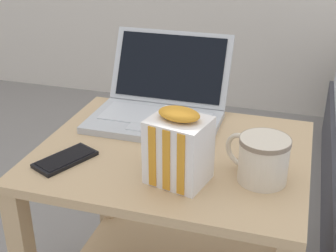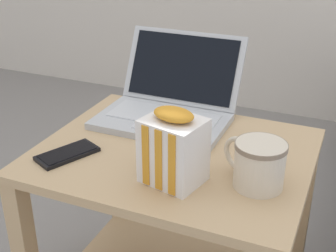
{
  "view_description": "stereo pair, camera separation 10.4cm",
  "coord_description": "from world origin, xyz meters",
  "px_view_note": "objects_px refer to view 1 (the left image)",
  "views": [
    {
      "loc": [
        0.27,
        -0.94,
        1.08
      ],
      "look_at": [
        0.0,
        -0.04,
        0.63
      ],
      "focal_mm": 50.0,
      "sensor_mm": 36.0,
      "label": 1
    },
    {
      "loc": [
        0.37,
        -0.9,
        1.08
      ],
      "look_at": [
        0.0,
        -0.04,
        0.63
      ],
      "focal_mm": 50.0,
      "sensor_mm": 36.0,
      "label": 2
    }
  ],
  "objects_px": {
    "mug_front_left": "(262,157)",
    "cell_phone": "(65,159)",
    "snack_bag": "(179,148)",
    "laptop": "(160,103)"
  },
  "relations": [
    {
      "from": "snack_bag",
      "to": "cell_phone",
      "type": "height_order",
      "value": "snack_bag"
    },
    {
      "from": "mug_front_left",
      "to": "cell_phone",
      "type": "xyz_separation_m",
      "value": [
        -0.43,
        -0.05,
        -0.05
      ]
    },
    {
      "from": "laptop",
      "to": "cell_phone",
      "type": "relative_size",
      "value": 2.18
    },
    {
      "from": "snack_bag",
      "to": "cell_phone",
      "type": "relative_size",
      "value": 1.05
    },
    {
      "from": "snack_bag",
      "to": "laptop",
      "type": "bearing_deg",
      "value": 114.89
    },
    {
      "from": "laptop",
      "to": "snack_bag",
      "type": "relative_size",
      "value": 2.06
    },
    {
      "from": "laptop",
      "to": "cell_phone",
      "type": "distance_m",
      "value": 0.32
    },
    {
      "from": "laptop",
      "to": "snack_bag",
      "type": "height_order",
      "value": "laptop"
    },
    {
      "from": "mug_front_left",
      "to": "cell_phone",
      "type": "distance_m",
      "value": 0.44
    },
    {
      "from": "mug_front_left",
      "to": "snack_bag",
      "type": "distance_m",
      "value": 0.17
    }
  ]
}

